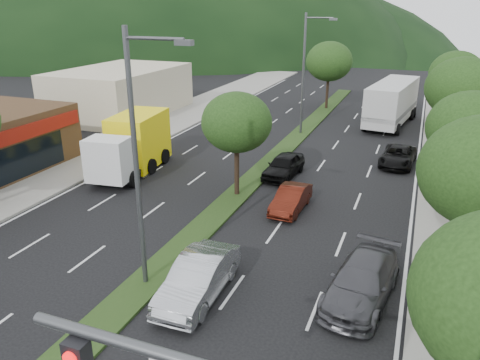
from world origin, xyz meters
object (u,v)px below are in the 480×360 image
at_px(streetlight_near, 140,153).
at_px(box_truck, 134,146).
at_px(car_queue_d, 398,156).
at_px(streetlight_mid, 306,69).
at_px(tree_r_d, 462,88).
at_px(motorhome, 392,102).
at_px(tree_med_near, 237,122).
at_px(tree_med_far, 329,61).
at_px(car_queue_a, 284,166).
at_px(sedan_silver, 198,278).
at_px(car_queue_b, 362,282).
at_px(tree_r_e, 456,74).
at_px(car_queue_c, 291,199).
at_px(tree_r_c, 471,128).

relative_size(streetlight_near, box_truck, 1.28).
bearing_deg(car_queue_d, streetlight_mid, 149.53).
relative_size(tree_r_d, streetlight_near, 0.72).
distance_m(car_queue_d, motorhome, 12.31).
relative_size(streetlight_near, streetlight_mid, 1.00).
height_order(tree_med_near, motorhome, tree_med_near).
relative_size(tree_med_far, motorhome, 0.66).
xyz_separation_m(tree_r_d, car_queue_d, (-3.55, -2.67, -4.53)).
height_order(car_queue_a, car_queue_d, car_queue_a).
bearing_deg(tree_med_far, tree_r_d, -49.40).
bearing_deg(tree_med_far, motorhome, -33.06).
height_order(car_queue_d, box_truck, box_truck).
bearing_deg(tree_med_near, sedan_silver, -76.53).
height_order(tree_med_far, sedan_silver, tree_med_far).
bearing_deg(tree_r_d, car_queue_d, -143.07).
bearing_deg(car_queue_b, tree_r_e, 90.39).
distance_m(tree_r_d, car_queue_c, 16.05).
xyz_separation_m(sedan_silver, car_queue_d, (6.06, 19.32, -0.16)).
distance_m(tree_r_c, car_queue_b, 11.29).
relative_size(tree_r_d, tree_r_e, 1.07).
height_order(tree_med_far, streetlight_near, streetlight_near).
bearing_deg(sedan_silver, tree_r_d, 65.14).
relative_size(car_queue_c, motorhome, 0.38).
xyz_separation_m(streetlight_mid, motorhome, (6.75, 6.47, -3.49)).
bearing_deg(car_queue_a, tree_r_e, 64.73).
height_order(car_queue_b, car_queue_c, car_queue_b).
height_order(tree_r_c, streetlight_near, streetlight_near).
distance_m(streetlight_mid, car_queue_a, 11.97).
bearing_deg(tree_med_far, car_queue_c, -82.51).
bearing_deg(streetlight_mid, car_queue_d, -34.52).
bearing_deg(tree_med_near, car_queue_b, -43.64).
xyz_separation_m(tree_r_d, sedan_silver, (-9.61, -21.99, -4.37)).
bearing_deg(car_queue_b, car_queue_d, 96.89).
height_order(tree_med_far, car_queue_a, tree_med_far).
relative_size(tree_r_e, car_queue_c, 1.69).
distance_m(tree_med_near, streetlight_mid, 15.05).
distance_m(tree_r_e, box_truck, 28.79).
bearing_deg(car_queue_c, tree_r_e, 71.43).
relative_size(sedan_silver, car_queue_d, 1.05).
xyz_separation_m(streetlight_near, car_queue_a, (1.43, 14.15, -4.84)).
xyz_separation_m(car_queue_c, car_queue_d, (4.92, 10.18, -0.00)).
bearing_deg(tree_r_e, box_truck, -134.58).
distance_m(tree_med_far, sedan_silver, 36.31).
relative_size(tree_med_far, car_queue_c, 1.75).
height_order(tree_med_far, car_queue_d, tree_med_far).
height_order(streetlight_mid, box_truck, streetlight_mid).
xyz_separation_m(car_queue_b, motorhome, (-1.30, 29.35, 1.33)).
distance_m(sedan_silver, car_queue_a, 14.15).
bearing_deg(tree_med_far, car_queue_d, -63.12).
xyz_separation_m(tree_r_d, tree_r_e, (0.00, 10.00, -0.29)).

